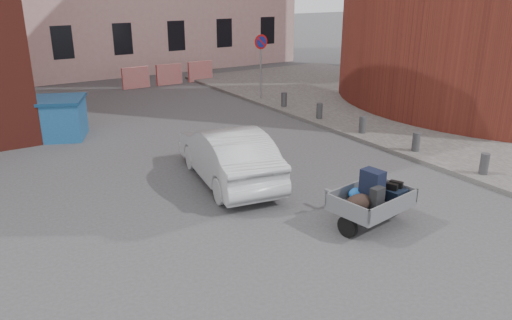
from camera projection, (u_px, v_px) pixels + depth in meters
ground at (267, 219)px, 10.60m from camera, size 120.00×120.00×0.00m
sidewalk at (429, 114)px, 18.81m from camera, size 9.00×24.00×0.12m
no_parking_sign at (261, 53)px, 20.49m from camera, size 0.60×0.09×2.65m
bollards at (363, 125)px, 16.20m from camera, size 0.22×9.02×0.55m
barriers at (169, 74)px, 24.48m from camera, size 4.70×0.18×1.00m
trailer at (371, 199)px, 10.11m from camera, size 1.74×1.90×1.20m
dumpster at (34, 119)px, 15.88m from camera, size 3.48×2.69×1.30m
silver_car at (228, 155)px, 12.45m from camera, size 2.17×4.41×1.39m
bicycle at (425, 107)px, 17.65m from camera, size 1.85×1.12×0.92m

